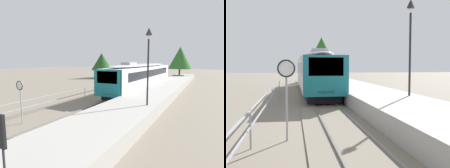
# 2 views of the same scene
# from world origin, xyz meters

# --- Properties ---
(ground_plane) EXTENTS (160.00, 160.00, 0.00)m
(ground_plane) POSITION_xyz_m (-3.00, 22.00, 0.00)
(ground_plane) COLOR slate
(track_rails) EXTENTS (3.20, 60.00, 0.14)m
(track_rails) POSITION_xyz_m (0.00, 22.00, 0.03)
(track_rails) COLOR slate
(track_rails) RESTS_ON ground
(commuter_train) EXTENTS (2.82, 20.73, 3.74)m
(commuter_train) POSITION_xyz_m (0.00, 30.20, 2.15)
(commuter_train) COLOR silver
(commuter_train) RESTS_ON track_rails
(station_platform) EXTENTS (3.90, 60.00, 0.90)m
(station_platform) POSITION_xyz_m (3.25, 22.00, 0.45)
(station_platform) COLOR #A8A59E
(station_platform) RESTS_ON ground
(platform_lamp_mid_platform) EXTENTS (0.34, 0.34, 5.35)m
(platform_lamp_mid_platform) POSITION_xyz_m (4.45, 17.92, 4.62)
(platform_lamp_mid_platform) COLOR #232328
(platform_lamp_mid_platform) RESTS_ON station_platform
(speed_limit_sign) EXTENTS (0.61, 0.10, 2.81)m
(speed_limit_sign) POSITION_xyz_m (-2.21, 12.81, 2.12)
(speed_limit_sign) COLOR #9EA0A5
(speed_limit_sign) RESTS_ON ground
(tree_behind_carpark) EXTENTS (4.88, 4.88, 7.07)m
(tree_behind_carpark) POSITION_xyz_m (2.50, 47.67, 4.66)
(tree_behind_carpark) COLOR brown
(tree_behind_carpark) RESTS_ON ground
(tree_behind_station_far) EXTENTS (4.92, 4.92, 5.82)m
(tree_behind_station_far) POSITION_xyz_m (-14.18, 42.32, 3.83)
(tree_behind_station_far) COLOR brown
(tree_behind_station_far) RESTS_ON ground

